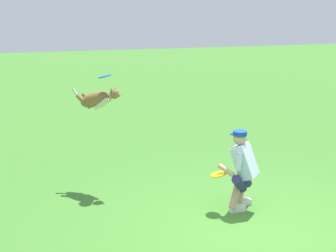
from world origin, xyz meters
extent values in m
plane|color=#407D2D|center=(0.00, 0.00, 0.00)|extent=(60.00, 60.00, 0.00)
cube|color=silver|center=(-0.25, -0.87, 0.05)|extent=(0.26, 0.10, 0.10)
cylinder|color=tan|center=(-0.21, -0.91, 0.24)|extent=(0.30, 0.29, 0.37)
cylinder|color=navy|center=(-0.24, -0.85, 0.47)|extent=(0.40, 0.38, 0.37)
cube|color=silver|center=(-0.04, -0.68, 0.05)|extent=(0.26, 0.10, 0.10)
cylinder|color=tan|center=(-0.01, -0.72, 0.24)|extent=(0.30, 0.29, 0.37)
cylinder|color=navy|center=(-0.06, -0.69, 0.47)|extent=(0.40, 0.38, 0.37)
cube|color=silver|center=(-0.17, -0.75, 0.81)|extent=(0.52, 0.53, 0.58)
cylinder|color=silver|center=(-0.31, -0.89, 0.87)|extent=(0.16, 0.16, 0.29)
cylinder|color=silver|center=(-0.01, -0.63, 0.87)|extent=(0.16, 0.16, 0.29)
cylinder|color=tan|center=(0.14, -0.76, 0.69)|extent=(0.25, 0.27, 0.19)
cylinder|color=tan|center=(-0.29, -0.94, 0.71)|extent=(0.16, 0.16, 0.27)
sphere|color=tan|center=(-0.10, -0.82, 1.17)|extent=(0.21, 0.21, 0.21)
cylinder|color=#153CA5|center=(-0.10, -0.82, 1.26)|extent=(0.22, 0.22, 0.07)
cylinder|color=#153CA5|center=(-0.04, -0.89, 1.23)|extent=(0.12, 0.12, 0.02)
ellipsoid|color=olive|center=(1.88, -2.50, 1.60)|extent=(0.66, 0.66, 0.44)
ellipsoid|color=beige|center=(1.76, -2.37, 1.57)|extent=(0.13, 0.18, 0.15)
sphere|color=olive|center=(1.59, -2.20, 1.74)|extent=(0.17, 0.17, 0.17)
cone|color=olive|center=(1.53, -2.14, 1.72)|extent=(0.13, 0.13, 0.09)
cone|color=olive|center=(1.64, -2.18, 1.81)|extent=(0.06, 0.06, 0.07)
cone|color=olive|center=(1.56, -2.25, 1.81)|extent=(0.06, 0.06, 0.07)
cylinder|color=beige|center=(1.80, -2.31, 1.56)|extent=(0.26, 0.27, 0.24)
cylinder|color=beige|center=(1.69, -2.42, 1.56)|extent=(0.26, 0.27, 0.24)
cylinder|color=olive|center=(2.07, -2.58, 1.56)|extent=(0.26, 0.27, 0.24)
cylinder|color=olive|center=(1.96, -2.69, 1.56)|extent=(0.26, 0.27, 0.24)
cylinder|color=beige|center=(2.16, -2.78, 1.65)|extent=(0.17, 0.17, 0.23)
cylinder|color=#1A87DD|center=(1.72, -2.33, 2.03)|extent=(0.33, 0.33, 0.09)
cylinder|color=yellow|center=(0.23, -0.84, 0.61)|extent=(0.31, 0.32, 0.10)
camera|label=1|loc=(3.09, 5.23, 3.14)|focal=47.89mm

